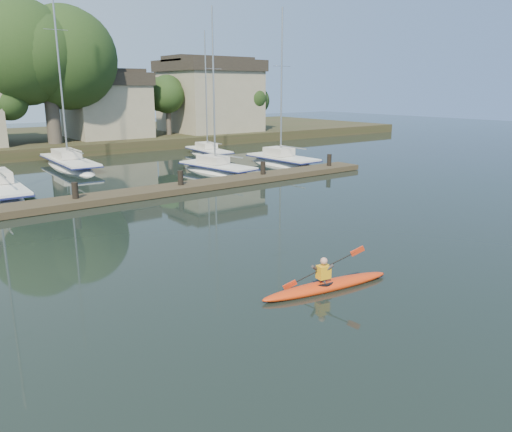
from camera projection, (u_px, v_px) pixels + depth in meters
ground at (308, 272)px, 16.24m from camera, size 160.00×160.00×0.00m
kayak at (326, 284)px, 14.79m from camera, size 4.49×1.28×1.42m
dock at (132, 194)px, 27.01m from camera, size 34.00×2.00×1.80m
sailboat_3 at (217, 175)px, 35.22m from camera, size 3.12×7.80×12.23m
sailboat_4 at (282, 167)px, 38.69m from camera, size 2.55×7.64×12.85m
sailboat_6 at (70, 170)px, 37.46m from camera, size 2.45×10.58×16.75m
sailboat_7 at (209, 157)px, 44.14m from camera, size 2.51×7.33×11.59m
shore at (33, 115)px, 47.50m from camera, size 90.00×25.25×12.75m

